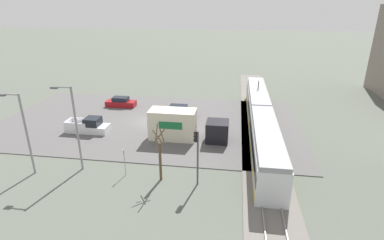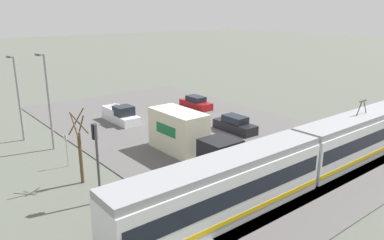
% 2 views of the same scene
% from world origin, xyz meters
% --- Properties ---
extents(ground_plane, '(320.00, 320.00, 0.00)m').
position_xyz_m(ground_plane, '(0.00, 0.00, 0.00)').
color(ground_plane, '#565B51').
extents(road_surface, '(22.36, 39.59, 0.08)m').
position_xyz_m(road_surface, '(0.00, 0.00, 0.04)').
color(road_surface, '#565454').
rests_on(road_surface, ground).
extents(rail_bed, '(62.18, 4.40, 0.22)m').
position_xyz_m(rail_bed, '(0.00, 14.63, 0.05)').
color(rail_bed, slate).
rests_on(rail_bed, ground).
extents(light_rail_tram, '(29.63, 2.65, 4.68)m').
position_xyz_m(light_rail_tram, '(1.75, 14.63, 1.80)').
color(light_rail_tram, silver).
rests_on(light_rail_tram, ground).
extents(box_truck, '(2.58, 9.11, 3.48)m').
position_xyz_m(box_truck, '(4.79, 5.69, 1.69)').
color(box_truck, black).
rests_on(box_truck, ground).
extents(pickup_truck, '(1.94, 5.23, 1.86)m').
position_xyz_m(pickup_truck, '(4.43, -6.27, 0.78)').
color(pickup_truck, silver).
rests_on(pickup_truck, ground).
extents(sedan_car_0, '(1.71, 4.69, 1.57)m').
position_xyz_m(sedan_car_0, '(-2.76, 3.64, 0.73)').
color(sedan_car_0, black).
rests_on(sedan_car_0, ground).
extents(sedan_car_1, '(1.73, 4.52, 1.49)m').
position_xyz_m(sedan_car_1, '(-5.63, -5.94, 0.69)').
color(sedan_car_1, maroon).
rests_on(sedan_car_1, ground).
extents(traffic_light_pole, '(0.28, 0.47, 5.07)m').
position_xyz_m(traffic_light_pole, '(13.92, 8.44, 3.29)').
color(traffic_light_pole, '#47474C').
rests_on(traffic_light_pole, ground).
extents(street_tree, '(1.24, 1.02, 5.25)m').
position_xyz_m(street_tree, '(13.66, 5.15, 2.39)').
color(street_tree, brown).
rests_on(street_tree, ground).
extents(street_lamp_near_crossing, '(0.36, 1.95, 8.18)m').
position_xyz_m(street_lamp_near_crossing, '(12.91, -2.97, 4.72)').
color(street_lamp_near_crossing, gray).
rests_on(street_lamp_near_crossing, ground).
extents(street_lamp_mid_block, '(0.36, 1.95, 7.74)m').
position_xyz_m(street_lamp_mid_block, '(14.25, -7.06, 4.49)').
color(street_lamp_mid_block, gray).
rests_on(street_lamp_mid_block, ground).
extents(no_parking_sign, '(0.32, 0.08, 2.59)m').
position_xyz_m(no_parking_sign, '(13.37, 1.72, 1.56)').
color(no_parking_sign, gray).
rests_on(no_parking_sign, ground).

